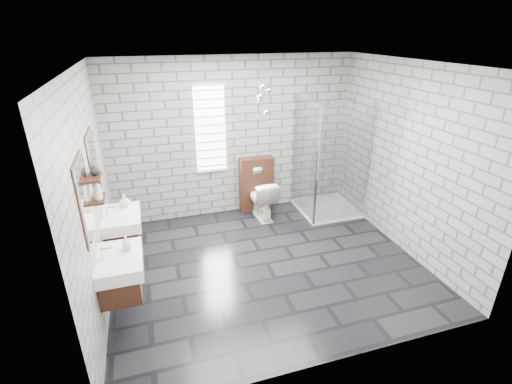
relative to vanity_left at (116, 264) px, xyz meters
name	(u,v)px	position (x,y,z in m)	size (l,w,h in m)	color
floor	(267,264)	(1.91, 0.55, -0.77)	(4.20, 3.60, 0.02)	black
ceiling	(270,63)	(1.91, 0.55, 1.95)	(4.20, 3.60, 0.02)	white
wall_back	(234,138)	(1.91, 2.36, 0.59)	(4.20, 0.02, 2.70)	gray
wall_front	(337,249)	(1.91, -1.26, 0.59)	(4.20, 0.02, 2.70)	gray
wall_left	(91,196)	(-0.20, 0.55, 0.59)	(0.02, 3.60, 2.70)	gray
wall_right	(407,159)	(4.02, 0.55, 0.59)	(0.02, 3.60, 2.70)	gray
vanity_left	(116,264)	(0.00, 0.00, 0.00)	(0.47, 0.70, 1.57)	#3E1F13
vanity_right	(119,220)	(0.00, 1.03, 0.00)	(0.47, 0.70, 1.57)	#3E1F13
shelf_lower	(98,199)	(-0.12, 0.50, 0.56)	(0.14, 0.30, 0.03)	#3E1F13
shelf_upper	(94,177)	(-0.12, 0.50, 0.82)	(0.14, 0.30, 0.03)	#3E1F13
window	(210,129)	(1.51, 2.34, 0.79)	(0.56, 0.05, 1.48)	white
cistern_panel	(256,184)	(2.28, 2.25, -0.26)	(0.60, 0.20, 1.00)	#3E1F13
flush_plate	(258,171)	(2.28, 2.15, 0.04)	(0.18, 0.01, 0.12)	silver
shower_enclosure	(326,188)	(3.41, 1.74, -0.25)	(1.00, 1.00, 2.03)	white
pendant_cluster	(264,96)	(2.29, 1.92, 1.35)	(0.27, 0.23, 0.87)	silver
toilet	(262,199)	(2.28, 1.94, -0.41)	(0.39, 0.68, 0.70)	white
soap_bottle_a	(127,243)	(0.13, 0.10, 0.18)	(0.08, 0.08, 0.18)	#B2B2B2
soap_bottle_b	(125,201)	(0.09, 1.23, 0.18)	(0.14, 0.14, 0.17)	#B2B2B2
soap_bottle_c	(97,190)	(-0.11, 0.46, 0.70)	(0.09, 0.09, 0.24)	#B2B2B2
vase	(95,170)	(-0.11, 0.55, 0.90)	(0.11, 0.11, 0.11)	#B2B2B2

